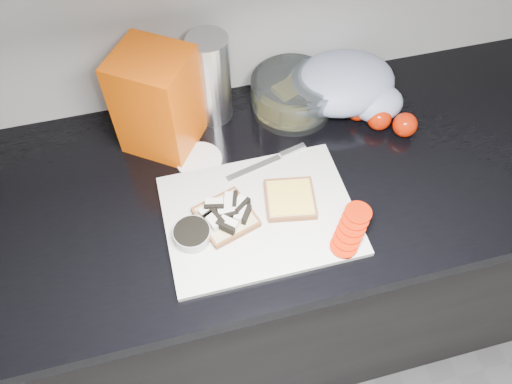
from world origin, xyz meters
TOP-DOWN VIEW (x-y plane):
  - base_cabinet at (0.00, 1.20)m, footprint 3.50×0.60m
  - countertop at (0.00, 1.20)m, footprint 3.50×0.64m
  - cutting_board at (-0.07, 1.10)m, footprint 0.40×0.30m
  - bread_left at (-0.15, 1.10)m, footprint 0.14×0.14m
  - bread_right at (-0.00, 1.11)m, footprint 0.13×0.13m
  - tomato_slices at (0.09, 1.00)m, footprint 0.12×0.13m
  - knife at (0.00, 1.23)m, footprint 0.20×0.06m
  - seed_tub at (-0.22, 1.07)m, footprint 0.08×0.08m
  - tub_lid at (-0.17, 1.28)m, footprint 0.14×0.14m
  - glass_bowl at (0.09, 1.39)m, footprint 0.21×0.21m
  - bread_bag at (-0.24, 1.37)m, footprint 0.21×0.21m
  - steel_canister at (-0.11, 1.42)m, footprint 0.09×0.09m
  - grocery_bag at (0.22, 1.38)m, footprint 0.27×0.23m
  - whole_tomatoes at (0.27, 1.28)m, footprint 0.15×0.14m

SIDE VIEW (x-z plane):
  - base_cabinet at x=0.00m, z-range 0.00..0.86m
  - countertop at x=0.00m, z-range 0.86..0.90m
  - tub_lid at x=-0.17m, z-range 0.90..0.91m
  - cutting_board at x=-0.07m, z-range 0.90..0.91m
  - knife at x=0.00m, z-range 0.91..0.92m
  - bread_right at x=0.00m, z-range 0.91..0.93m
  - seed_tub at x=-0.22m, z-range 0.90..0.94m
  - bread_left at x=-0.15m, z-range 0.91..0.94m
  - tomato_slices at x=0.09m, z-range 0.91..0.94m
  - whole_tomatoes at x=0.27m, z-range 0.90..0.96m
  - glass_bowl at x=0.09m, z-range 0.90..0.99m
  - grocery_bag at x=0.22m, z-range 0.90..1.01m
  - steel_canister at x=-0.11m, z-range 0.90..1.13m
  - bread_bag at x=-0.24m, z-range 0.90..1.14m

